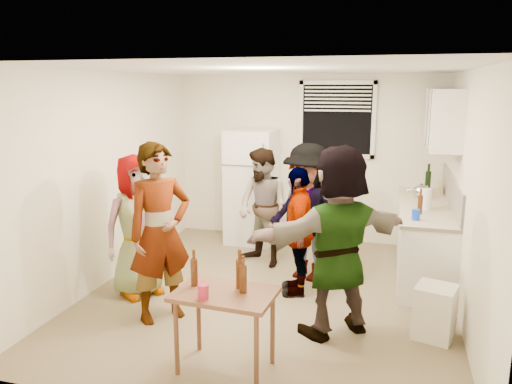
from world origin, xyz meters
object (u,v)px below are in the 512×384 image
(serving_table, at_px, (226,368))
(guest_back_right, at_px, (306,278))
(kettle, at_px, (421,198))
(guest_back_left, at_px, (263,264))
(blue_cup, at_px, (416,220))
(refrigerator, at_px, (252,186))
(beer_bottle_table, at_px, (240,288))
(guest_grey, at_px, (141,293))
(wine_bottle, at_px, (427,193))
(red_cup, at_px, (203,299))
(trash_bin, at_px, (435,312))
(beer_bottle_counter, at_px, (419,214))
(guest_orange, at_px, (335,331))
(guest_black, at_px, (297,292))
(guest_stripe, at_px, (164,317))

(serving_table, height_order, guest_back_right, serving_table)
(kettle, xyz_separation_m, guest_back_left, (-1.98, -0.54, -0.90))
(blue_cup, bearing_deg, refrigerator, 146.08)
(beer_bottle_table, distance_m, guest_grey, 2.02)
(wine_bottle, height_order, red_cup, wine_bottle)
(trash_bin, height_order, guest_grey, trash_bin)
(beer_bottle_counter, distance_m, guest_orange, 1.78)
(serving_table, relative_size, guest_back_left, 0.53)
(red_cup, height_order, guest_grey, red_cup)
(beer_bottle_counter, bearing_deg, beer_bottle_table, -125.38)
(beer_bottle_counter, relative_size, blue_cup, 1.82)
(wine_bottle, distance_m, trash_bin, 2.50)
(beer_bottle_table, bearing_deg, wine_bottle, 63.76)
(trash_bin, distance_m, guest_grey, 3.18)
(guest_grey, bearing_deg, guest_black, -37.23)
(red_cup, bearing_deg, trash_bin, 33.17)
(kettle, relative_size, guest_stripe, 0.14)
(trash_bin, bearing_deg, refrigerator, 135.48)
(guest_back_left, relative_size, guest_orange, 0.85)
(refrigerator, distance_m, beer_bottle_counter, 2.66)
(guest_grey, bearing_deg, beer_bottle_counter, -35.28)
(red_cup, bearing_deg, serving_table, 54.34)
(blue_cup, xyz_separation_m, serving_table, (-1.54, -1.93, -0.90))
(beer_bottle_table, bearing_deg, blue_cup, 51.54)
(serving_table, xyz_separation_m, guest_grey, (-1.44, 1.22, 0.00))
(serving_table, xyz_separation_m, guest_back_right, (0.31, 2.19, 0.00))
(refrigerator, bearing_deg, beer_bottle_table, -75.77)
(guest_stripe, relative_size, guest_black, 1.23)
(serving_table, distance_m, red_cup, 0.72)
(refrigerator, distance_m, blue_cup, 2.77)
(guest_stripe, bearing_deg, trash_bin, -43.36)
(blue_cup, relative_size, guest_black, 0.08)
(wine_bottle, bearing_deg, guest_black, -130.20)
(beer_bottle_table, relative_size, guest_stripe, 0.14)
(trash_bin, height_order, red_cup, red_cup)
(guest_grey, height_order, guest_back_right, guest_back_right)
(red_cup, bearing_deg, beer_bottle_table, 52.65)
(trash_bin, xyz_separation_m, guest_grey, (-3.16, 0.18, -0.25))
(red_cup, distance_m, guest_grey, 2.04)
(beer_bottle_counter, relative_size, guest_black, 0.15)
(refrigerator, xyz_separation_m, guest_back_right, (1.07, -1.29, -0.85))
(beer_bottle_table, bearing_deg, kettle, 62.41)
(kettle, relative_size, beer_bottle_table, 1.02)
(beer_bottle_counter, distance_m, guest_stripe, 3.06)
(beer_bottle_table, xyz_separation_m, guest_orange, (0.72, 0.79, -0.69))
(guest_orange, bearing_deg, beer_bottle_table, 8.87)
(beer_bottle_table, bearing_deg, guest_grey, 144.20)
(refrigerator, distance_m, guest_back_left, 1.34)
(refrigerator, xyz_separation_m, kettle, (2.40, -0.40, 0.05))
(serving_table, xyz_separation_m, red_cup, (-0.12, -0.17, 0.69))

